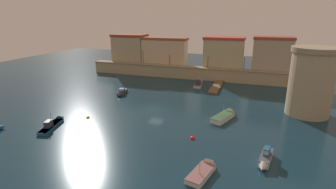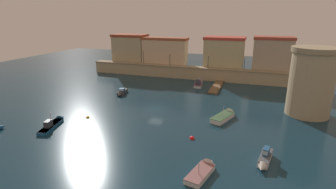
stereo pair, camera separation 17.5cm
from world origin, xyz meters
name	(u,v)px [view 1 (the left image)]	position (x,y,z in m)	size (l,w,h in m)	color
ground_plane	(156,108)	(0.00, 0.00, 0.00)	(140.49, 140.49, 0.00)	#112D3D
quay_wall	(190,72)	(0.00, 24.64, 1.62)	(56.03, 2.75, 3.20)	tan
old_town_backdrop	(195,51)	(0.35, 28.44, 6.87)	(48.85, 6.23, 8.15)	tan
fortress_tower	(311,81)	(25.25, 5.60, 5.73)	(7.41, 7.41, 11.33)	tan
pier_dock	(216,87)	(8.16, 17.72, 0.20)	(2.02, 11.40, 0.70)	brown
quay_lamp_0	(143,54)	(-13.38, 24.64, 5.76)	(0.32, 0.32, 3.91)	black
quay_lamp_1	(170,57)	(-5.64, 24.64, 5.35)	(0.32, 0.32, 3.19)	black
quay_lamp_2	(208,59)	(4.65, 24.64, 5.46)	(0.32, 0.32, 3.39)	black
quay_lamp_3	(244,61)	(13.59, 24.64, 5.41)	(0.32, 0.32, 3.31)	black
moored_boat_0	(54,123)	(-11.87, -12.13, 0.34)	(2.99, 7.03, 2.81)	#195689
moored_boat_1	(199,83)	(3.63, 19.03, 0.43)	(2.55, 6.59, 2.78)	silver
moored_boat_2	(122,93)	(-10.02, 5.70, 0.42)	(2.18, 4.78, 1.49)	#333338
moored_boat_4	(205,169)	(12.32, -16.99, 0.32)	(2.80, 5.50, 2.30)	white
moored_boat_5	(226,115)	(12.51, -0.45, 0.41)	(3.86, 6.57, 2.79)	white
moored_boat_6	(265,159)	(18.47, -13.00, 0.54)	(1.88, 4.89, 1.75)	silver
mooring_buoy_0	(192,139)	(9.16, -9.67, 0.00)	(0.72, 0.72, 0.72)	red
mooring_buoy_1	(88,118)	(-8.88, -7.85, 0.00)	(0.58, 0.58, 0.58)	yellow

